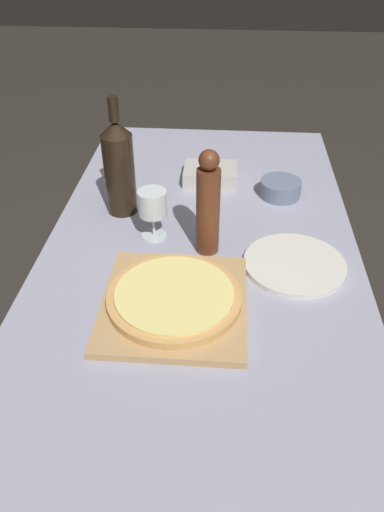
{
  "coord_description": "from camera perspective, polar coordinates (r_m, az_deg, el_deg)",
  "views": [
    {
      "loc": [
        0.06,
        -0.95,
        1.49
      ],
      "look_at": [
        -0.01,
        -0.01,
        0.79
      ],
      "focal_mm": 35.0,
      "sensor_mm": 36.0,
      "label": 1
    }
  ],
  "objects": [
    {
      "name": "wine_glass",
      "position": [
        1.3,
        -4.53,
        5.82
      ],
      "size": [
        0.08,
        0.08,
        0.14
      ],
      "color": "silver",
      "rests_on": "dining_table"
    },
    {
      "name": "pepper_mill",
      "position": [
        1.22,
        1.85,
        5.81
      ],
      "size": [
        0.06,
        0.06,
        0.28
      ],
      "color": "#5B2D19",
      "rests_on": "dining_table"
    },
    {
      "name": "wine_bottle",
      "position": [
        1.41,
        -8.34,
        10.03
      ],
      "size": [
        0.09,
        0.09,
        0.33
      ],
      "color": "black",
      "rests_on": "dining_table"
    },
    {
      "name": "cutting_board",
      "position": [
        1.12,
        -2.02,
        -5.43
      ],
      "size": [
        0.32,
        0.34,
        0.02
      ],
      "color": "tan",
      "rests_on": "dining_table"
    },
    {
      "name": "small_bowl",
      "position": [
        1.54,
        10.07,
        7.63
      ],
      "size": [
        0.12,
        0.12,
        0.05
      ],
      "color": "slate",
      "rests_on": "dining_table"
    },
    {
      "name": "dining_table",
      "position": [
        1.27,
        0.65,
        -4.85
      ],
      "size": [
        0.82,
        1.79,
        0.73
      ],
      "color": "#9393A8",
      "rests_on": "ground_plane"
    },
    {
      "name": "pizza",
      "position": [
        1.11,
        -2.04,
        -4.64
      ],
      "size": [
        0.3,
        0.3,
        0.02
      ],
      "color": "tan",
      "rests_on": "cutting_board"
    },
    {
      "name": "ground_plane",
      "position": [
        1.77,
        0.5,
        -20.78
      ],
      "size": [
        12.0,
        12.0,
        0.0
      ],
      "primitive_type": "plane",
      "color": "#2D2823"
    },
    {
      "name": "food_container",
      "position": [
        1.61,
        2.13,
        9.33
      ],
      "size": [
        0.17,
        0.13,
        0.05
      ],
      "color": "#BCB7AD",
      "rests_on": "dining_table"
    },
    {
      "name": "dinner_plate",
      "position": [
        1.26,
        11.63,
        -0.92
      ],
      "size": [
        0.25,
        0.25,
        0.01
      ],
      "color": "silver",
      "rests_on": "dining_table"
    }
  ]
}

